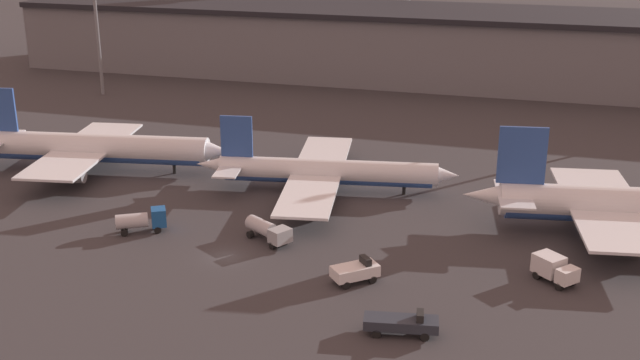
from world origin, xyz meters
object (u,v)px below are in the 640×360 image
service_vehicle_1 (402,323)px  service_vehicle_2 (356,271)px  airplane_0 (92,148)px  service_vehicle_0 (268,230)px  service_vehicle_4 (554,268)px  service_vehicle_3 (142,220)px  airplane_2 (614,205)px  airplane_1 (324,172)px

service_vehicle_1 → service_vehicle_2: size_ratio=1.37×
airplane_0 → service_vehicle_1: airplane_0 is taller
service_vehicle_0 → service_vehicle_4: 34.04m
service_vehicle_3 → service_vehicle_4: bearing=-29.6°
service_vehicle_3 → airplane_2: bearing=-13.9°
airplane_0 → service_vehicle_3: airplane_0 is taller
airplane_1 → service_vehicle_1: (18.37, -36.66, -1.74)m
airplane_0 → service_vehicle_4: airplane_0 is taller
airplane_1 → service_vehicle_4: airplane_1 is taller
airplane_1 → service_vehicle_0: bearing=-104.1°
service_vehicle_3 → service_vehicle_4: size_ratio=1.19×
service_vehicle_3 → service_vehicle_4: 50.36m
airplane_1 → service_vehicle_3: 27.65m
service_vehicle_0 → service_vehicle_1: service_vehicle_1 is taller
service_vehicle_3 → airplane_0: bearing=103.9°
service_vehicle_3 → service_vehicle_4: (50.36, 0.18, -0.02)m
service_vehicle_3 → service_vehicle_2: bearing=-41.5°
airplane_1 → service_vehicle_2: size_ratio=6.90×
airplane_0 → service_vehicle_3: size_ratio=6.84×
airplane_0 → service_vehicle_0: 39.93m
airplane_0 → service_vehicle_3: bearing=-55.5°
service_vehicle_4 → service_vehicle_1: bearing=-90.3°
airplane_1 → service_vehicle_4: (32.37, -20.77, -1.32)m
service_vehicle_0 → service_vehicle_3: bearing=-142.6°
airplane_0 → airplane_1: bearing=-7.7°
airplane_2 → service_vehicle_4: airplane_2 is taller
airplane_0 → service_vehicle_2: 55.02m
airplane_1 → airplane_2: bearing=-15.9°
airplane_2 → service_vehicle_1: (-20.86, -32.06, -2.61)m
airplane_1 → service_vehicle_3: size_ratio=5.93×
service_vehicle_2 → airplane_0: bearing=110.5°
service_vehicle_0 → service_vehicle_2: bearing=1.0°
airplane_0 → service_vehicle_0: bearing=-36.6°
airplane_0 → service_vehicle_3: (19.07, -19.94, -1.96)m
service_vehicle_3 → service_vehicle_1: bearing=-53.2°
airplane_2 → service_vehicle_2: bearing=-150.4°
airplane_0 → airplane_2: size_ratio=1.16×
airplane_2 → service_vehicle_2: 35.85m
service_vehicle_4 → airplane_1: bearing=-171.6°
airplane_2 → service_vehicle_3: (-57.23, -16.35, -2.17)m
airplane_2 → service_vehicle_3: 59.56m
service_vehicle_1 → service_vehicle_4: size_ratio=1.40×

